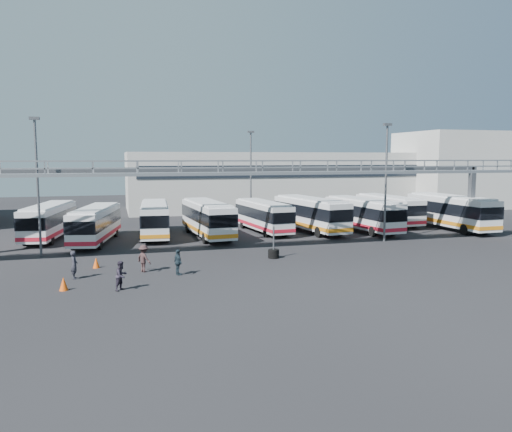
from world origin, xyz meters
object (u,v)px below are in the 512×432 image
object	(u,v)px
light_pole_mid	(386,176)
light_pole_back	(251,172)
cone_left	(64,284)
bus_2	(96,223)
tire_stack	(274,253)
light_pole_left	(37,179)
pedestrian_c	(144,258)
bus_7	(363,213)
bus_8	(388,209)
pedestrian_a	(74,265)
pedestrian_b	(121,276)
bus_1	(49,220)
pedestrian_d	(178,262)
bus_4	(207,217)
bus_3	(155,218)
bus_9	(451,211)
cone_right	(96,263)
bus_6	(310,213)
bus_5	(263,215)

from	to	relation	value
light_pole_mid	light_pole_back	world-z (taller)	same
light_pole_back	cone_left	size ratio (longest dim) A/B	13.46
bus_2	tire_stack	bearing A→B (deg)	-28.18
light_pole_left	pedestrian_c	world-z (taller)	light_pole_left
bus_2	bus_7	size ratio (longest dim) A/B	0.96
bus_8	pedestrian_a	xyz separation A→B (m)	(-31.40, -16.98, -0.88)
pedestrian_b	cone_left	xyz separation A→B (m)	(-3.08, 0.82, -0.44)
light_pole_back	bus_8	xyz separation A→B (m)	(14.30, -5.02, -3.99)
bus_1	pedestrian_d	size ratio (longest dim) A/B	6.52
light_pole_back	pedestrian_d	xyz separation A→B (m)	(-10.95, -22.77, -4.92)
bus_4	cone_left	world-z (taller)	bus_4
light_pole_mid	cone_left	world-z (taller)	light_pole_mid
bus_3	tire_stack	size ratio (longest dim) A/B	4.53
bus_9	pedestrian_c	bearing A→B (deg)	-161.59
bus_2	cone_right	bearing A→B (deg)	-77.07
bus_8	pedestrian_b	xyz separation A→B (m)	(-28.70, -20.48, -0.91)
light_pole_left	bus_8	distance (m)	35.68
bus_7	cone_left	distance (m)	30.86
light_pole_mid	bus_7	world-z (taller)	light_pole_mid
bus_7	pedestrian_a	xyz separation A→B (m)	(-26.15, -13.01, -0.95)
bus_6	pedestrian_b	world-z (taller)	bus_6
cone_left	light_pole_mid	bearing A→B (deg)	20.80
light_pole_back	bus_8	bearing A→B (deg)	-19.34
pedestrian_d	cone_left	distance (m)	6.82
pedestrian_d	bus_7	bearing A→B (deg)	-72.61
bus_5	pedestrian_c	world-z (taller)	bus_5
bus_4	cone_right	xyz separation A→B (m)	(-9.48, -10.83, -1.46)
pedestrian_b	pedestrian_c	xyz separation A→B (m)	(1.46, 4.20, 0.05)
light_pole_mid	pedestrian_b	distance (m)	25.22
cone_left	pedestrian_d	bearing A→B (deg)	16.32
light_pole_left	bus_9	size ratio (longest dim) A/B	0.89
bus_9	pedestrian_b	bearing A→B (deg)	-156.05
bus_5	cone_left	world-z (taller)	bus_5
light_pole_mid	bus_8	bearing A→B (deg)	57.75
bus_3	bus_9	distance (m)	29.59
light_pole_mid	pedestrian_c	xyz separation A→B (m)	(-20.95, -6.31, -4.85)
bus_5	bus_8	world-z (taller)	bus_8
pedestrian_b	bus_7	bearing A→B (deg)	-12.44
light_pole_back	bus_3	bearing A→B (deg)	-148.28
pedestrian_a	bus_9	bearing A→B (deg)	-73.71
light_pole_left	bus_9	world-z (taller)	light_pole_left
light_pole_back	cone_right	distance (m)	25.55
pedestrian_b	tire_stack	size ratio (longest dim) A/B	0.71
bus_6	pedestrian_a	bearing A→B (deg)	-154.00
cone_right	tire_stack	distance (m)	12.34
bus_9	pedestrian_a	distance (m)	37.28
light_pole_left	bus_4	xyz separation A→B (m)	(13.54, 5.60, -3.91)
bus_4	bus_2	bearing A→B (deg)	179.46
bus_5	pedestrian_d	bearing A→B (deg)	-128.28
bus_7	tire_stack	distance (m)	16.42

